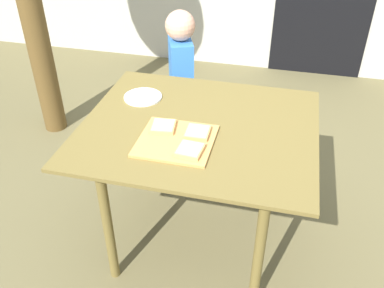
% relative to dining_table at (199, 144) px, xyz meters
% --- Properties ---
extents(ground_plane, '(16.00, 16.00, 0.00)m').
position_rel_dining_table_xyz_m(ground_plane, '(0.00, 0.00, -0.67)').
color(ground_plane, brown).
extents(dining_table, '(1.14, 0.99, 0.78)m').
position_rel_dining_table_xyz_m(dining_table, '(0.00, 0.00, 0.00)').
color(dining_table, brown).
rests_on(dining_table, ground).
extents(cutting_board, '(0.34, 0.33, 0.01)m').
position_rel_dining_table_xyz_m(cutting_board, '(-0.07, -0.16, 0.12)').
color(cutting_board, tan).
rests_on(cutting_board, dining_table).
extents(pizza_slice_far_left, '(0.13, 0.13, 0.02)m').
position_rel_dining_table_xyz_m(pizza_slice_far_left, '(-0.15, -0.08, 0.13)').
color(pizza_slice_far_left, tan).
rests_on(pizza_slice_far_left, cutting_board).
extents(pizza_slice_near_right, '(0.12, 0.13, 0.02)m').
position_rel_dining_table_xyz_m(pizza_slice_near_right, '(0.01, -0.24, 0.13)').
color(pizza_slice_near_right, tan).
rests_on(pizza_slice_near_right, cutting_board).
extents(pizza_slice_far_right, '(0.11, 0.12, 0.02)m').
position_rel_dining_table_xyz_m(pizza_slice_far_right, '(0.01, -0.09, 0.13)').
color(pizza_slice_far_right, tan).
rests_on(pizza_slice_far_right, cutting_board).
extents(plate_white_left, '(0.20, 0.20, 0.01)m').
position_rel_dining_table_xyz_m(plate_white_left, '(-0.36, 0.20, 0.12)').
color(plate_white_left, white).
rests_on(plate_white_left, dining_table).
extents(child_left, '(0.22, 0.27, 1.09)m').
position_rel_dining_table_xyz_m(child_left, '(-0.29, 0.75, -0.03)').
color(child_left, navy).
rests_on(child_left, ground).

